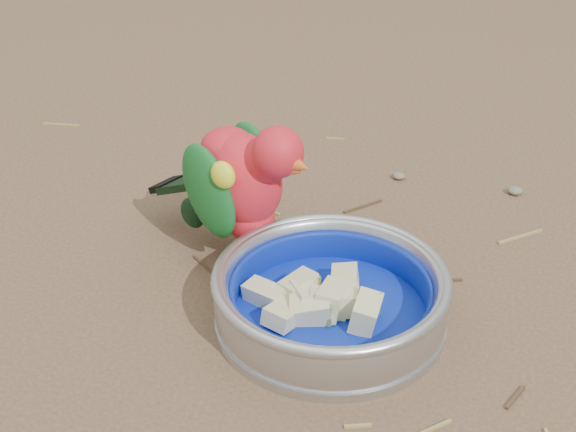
# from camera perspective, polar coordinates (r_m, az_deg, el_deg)

# --- Properties ---
(ground) EXTENTS (60.00, 60.00, 0.00)m
(ground) POSITION_cam_1_polar(r_m,az_deg,el_deg) (0.84, -0.06, -7.67)
(ground) COLOR brown
(food_bowl) EXTENTS (0.24, 0.24, 0.02)m
(food_bowl) POSITION_cam_1_polar(r_m,az_deg,el_deg) (0.83, 3.00, -7.12)
(food_bowl) COLOR #B2B2BA
(food_bowl) RESTS_ON ground
(bowl_wall) EXTENTS (0.24, 0.24, 0.04)m
(bowl_wall) POSITION_cam_1_polar(r_m,az_deg,el_deg) (0.82, 3.06, -5.46)
(bowl_wall) COLOR #B2B2BA
(bowl_wall) RESTS_ON food_bowl
(fruit_wedges) EXTENTS (0.14, 0.14, 0.03)m
(fruit_wedges) POSITION_cam_1_polar(r_m,az_deg,el_deg) (0.82, 3.04, -5.85)
(fruit_wedges) COLOR beige
(fruit_wedges) RESTS_ON food_bowl
(lory_parrot) EXTENTS (0.24, 0.20, 0.17)m
(lory_parrot) POSITION_cam_1_polar(r_m,az_deg,el_deg) (0.89, -3.25, 1.73)
(lory_parrot) COLOR red
(lory_parrot) RESTS_ON ground
(ground_debris) EXTENTS (0.90, 0.80, 0.01)m
(ground_debris) POSITION_cam_1_polar(r_m,az_deg,el_deg) (0.88, -1.55, -4.94)
(ground_debris) COLOR #998847
(ground_debris) RESTS_ON ground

